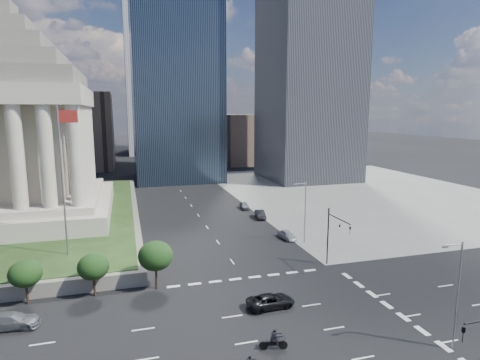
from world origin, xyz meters
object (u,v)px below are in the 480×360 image
object	(u,v)px
traffic_signal_ne	(335,231)
suv_grey	(12,321)
parked_sedan_far	(244,206)
pickup_truck	(271,301)
war_memorial	(5,110)
street_lamp_south	(457,290)
flagpole	(63,173)
motorcycle_lead	(273,339)
street_lamp_north	(304,209)
parked_sedan_mid	(260,214)
parked_sedan_near	(287,235)

from	to	relation	value
traffic_signal_ne	suv_grey	xyz separation A→B (m)	(-37.85, -4.85, -4.48)
parked_sedan_far	pickup_truck	bearing A→B (deg)	-96.73
war_memorial	pickup_truck	bearing A→B (deg)	-50.71
street_lamp_south	parked_sedan_far	xyz separation A→B (m)	(-2.59, 55.85, -4.94)
traffic_signal_ne	parked_sedan_far	xyz separation A→B (m)	(-1.76, 36.15, -4.53)
flagpole	suv_grey	world-z (taller)	flagpole
traffic_signal_ne	street_lamp_south	distance (m)	19.72
flagpole	street_lamp_south	bearing A→B (deg)	-40.47
suv_grey	parked_sedan_far	distance (m)	54.63
street_lamp_south	motorcycle_lead	bearing A→B (deg)	164.21
traffic_signal_ne	street_lamp_north	bearing A→B (deg)	85.81
pickup_truck	suv_grey	world-z (taller)	suv_grey
parked_sedan_mid	parked_sedan_far	world-z (taller)	parked_sedan_mid
traffic_signal_ne	street_lamp_north	size ratio (longest dim) A/B	0.80
war_memorial	street_lamp_south	xyz separation A→B (m)	(47.33, -54.00, -15.74)
street_lamp_north	flagpole	bearing A→B (deg)	-178.37
parked_sedan_near	parked_sedan_far	xyz separation A→B (m)	(-0.76, 22.49, -0.01)
war_memorial	parked_sedan_mid	size ratio (longest dim) A/B	8.20
flagpole	suv_grey	distance (m)	19.87
parked_sedan_near	parked_sedan_far	distance (m)	22.50
traffic_signal_ne	motorcycle_lead	distance (m)	21.55
parked_sedan_near	motorcycle_lead	bearing A→B (deg)	-121.07
suv_grey	parked_sedan_near	bearing A→B (deg)	-56.82
street_lamp_north	parked_sedan_far	size ratio (longest dim) A/B	2.35
pickup_truck	parked_sedan_far	world-z (taller)	pickup_truck
suv_grey	parked_sedan_near	distance (m)	41.25
pickup_truck	suv_grey	xyz separation A→B (m)	(-25.89, 3.05, 0.04)
flagpole	parked_sedan_far	bearing A→B (deg)	38.44
war_memorial	traffic_signal_ne	world-z (taller)	war_memorial
traffic_signal_ne	suv_grey	bearing A→B (deg)	-172.69
flagpole	pickup_truck	bearing A→B (deg)	-39.15
flagpole	motorcycle_lead	bearing A→B (deg)	-52.30
parked_sedan_near	pickup_truck	bearing A→B (deg)	-123.09
flagpole	parked_sedan_mid	size ratio (longest dim) A/B	4.21
suv_grey	parked_sedan_mid	xyz separation A→B (m)	(36.85, 32.43, 0.02)
street_lamp_north	parked_sedan_near	bearing A→B (deg)	127.74
street_lamp_south	parked_sedan_near	bearing A→B (deg)	93.14
flagpole	parked_sedan_far	world-z (taller)	flagpole
war_memorial	parked_sedan_near	world-z (taller)	war_memorial
parked_sedan_near	parked_sedan_mid	xyz separation A→B (m)	(0.00, 13.91, 0.05)
street_lamp_north	pickup_truck	size ratio (longest dim) A/B	1.90
parked_sedan_mid	flagpole	bearing A→B (deg)	-143.79
suv_grey	motorcycle_lead	world-z (taller)	motorcycle_lead
flagpole	parked_sedan_near	size ratio (longest dim) A/B	4.68
traffic_signal_ne	parked_sedan_near	xyz separation A→B (m)	(-1.00, 13.67, -4.52)
suv_grey	flagpole	bearing A→B (deg)	-6.60
street_lamp_north	parked_sedan_mid	world-z (taller)	street_lamp_north
pickup_truck	parked_sedan_mid	world-z (taller)	parked_sedan_mid
street_lamp_south	motorcycle_lead	distance (m)	16.60
suv_grey	war_memorial	bearing A→B (deg)	18.95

